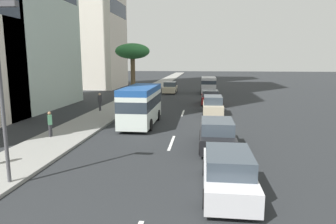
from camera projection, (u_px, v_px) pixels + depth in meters
name	position (u px, v px, depth m)	size (l,w,h in m)	color
ground_plane	(187.00, 102.00, 35.17)	(198.00, 198.00, 0.00)	#26282B
sidewalk_right	(130.00, 100.00, 35.94)	(162.00, 3.29, 0.15)	gray
lane_stripe_mid	(172.00, 143.00, 17.72)	(3.20, 0.16, 0.01)	silver
lane_stripe_far	(183.00, 113.00, 27.65)	(3.20, 0.16, 0.01)	silver
van_lead	(208.00, 84.00, 43.94)	(5.34, 2.18, 2.37)	silver
minibus_second	(141.00, 104.00, 22.42)	(6.51, 2.26, 2.89)	silver
car_third	(228.00, 172.00, 11.03)	(4.68, 1.83, 1.58)	silver
car_fourth	(213.00, 106.00, 26.95)	(4.73, 1.80, 1.68)	beige
car_fifth	(170.00, 88.00, 44.44)	(4.34, 1.95, 1.66)	beige
car_sixth	(217.00, 134.00, 16.60)	(4.59, 1.92, 1.61)	black
car_seventh	(210.00, 97.00, 33.30)	(4.50, 1.91, 1.56)	#A51E1E
pedestrian_near_lamp	(50.00, 123.00, 18.45)	(0.39, 0.37, 1.57)	#333338
pedestrian_by_tree	(100.00, 101.00, 27.96)	(0.38, 0.39, 1.67)	#333338
palm_tree	(133.00, 52.00, 36.26)	(4.16, 4.16, 6.69)	brown
street_lamp	(2.00, 74.00, 10.95)	(0.24, 0.97, 6.77)	#4C4C51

